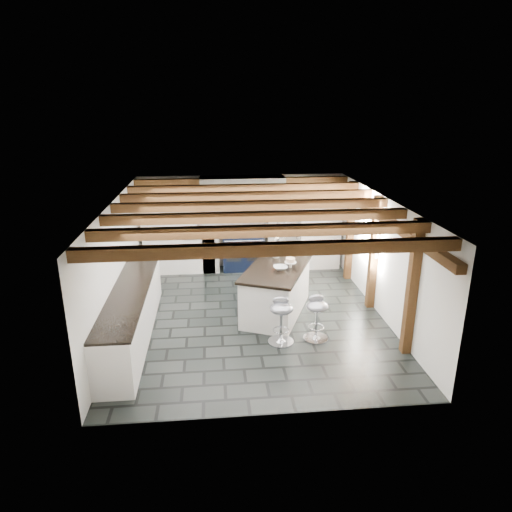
{
  "coord_description": "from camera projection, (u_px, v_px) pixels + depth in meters",
  "views": [
    {
      "loc": [
        -0.73,
        -8.07,
        3.99
      ],
      "look_at": [
        0.1,
        0.4,
        1.1
      ],
      "focal_mm": 32.0,
      "sensor_mm": 36.0,
      "label": 1
    }
  ],
  "objects": [
    {
      "name": "bar_stool_near",
      "position": [
        317.0,
        313.0,
        7.92
      ],
      "size": [
        0.44,
        0.44,
        0.81
      ],
      "rotation": [
        0.0,
        0.0,
        0.05
      ],
      "color": "silver",
      "rests_on": "ground"
    },
    {
      "name": "ground",
      "position": [
        253.0,
        316.0,
        8.96
      ],
      "size": [
        6.0,
        6.0,
        0.0
      ],
      "primitive_type": "plane",
      "color": "black",
      "rests_on": "ground"
    },
    {
      "name": "kitchen_island",
      "position": [
        276.0,
        290.0,
        8.93
      ],
      "size": [
        1.7,
        2.19,
        1.29
      ],
      "rotation": [
        0.0,
        0.0,
        -0.4
      ],
      "color": "white",
      "rests_on": "ground"
    },
    {
      "name": "bar_stool_far",
      "position": [
        281.0,
        315.0,
        7.8
      ],
      "size": [
        0.45,
        0.45,
        0.83
      ],
      "rotation": [
        0.0,
        0.0,
        -0.08
      ],
      "color": "silver",
      "rests_on": "ground"
    },
    {
      "name": "range_cooker",
      "position": [
        243.0,
        251.0,
        11.33
      ],
      "size": [
        1.0,
        0.63,
        0.99
      ],
      "color": "black",
      "rests_on": "ground"
    },
    {
      "name": "room_shell",
      "position": [
        219.0,
        244.0,
        9.89
      ],
      "size": [
        6.0,
        6.03,
        6.0
      ],
      "color": "white",
      "rests_on": "ground"
    }
  ]
}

